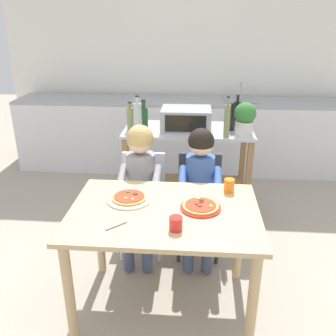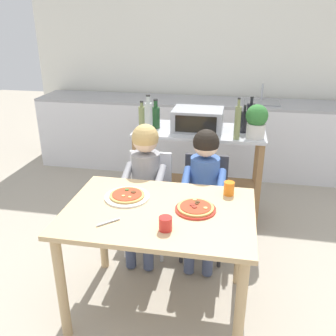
% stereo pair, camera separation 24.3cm
% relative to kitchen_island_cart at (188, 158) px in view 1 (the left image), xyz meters
% --- Properties ---
extents(ground_plane, '(11.32, 11.32, 0.00)m').
position_rel_kitchen_island_cart_xyz_m(ground_plane, '(-0.11, -0.15, -0.59)').
color(ground_plane, '#A89E8C').
extents(back_wall_tiled, '(4.50, 0.12, 2.70)m').
position_rel_kitchen_island_cart_xyz_m(back_wall_tiled, '(-0.11, 1.61, 0.76)').
color(back_wall_tiled, white).
rests_on(back_wall_tiled, ground).
extents(kitchen_counter, '(4.05, 0.60, 1.08)m').
position_rel_kitchen_island_cart_xyz_m(kitchen_counter, '(-0.11, 1.20, -0.15)').
color(kitchen_counter, silver).
rests_on(kitchen_counter, ground).
extents(kitchen_island_cart, '(1.16, 0.55, 0.88)m').
position_rel_kitchen_island_cart_xyz_m(kitchen_island_cart, '(0.00, 0.00, 0.00)').
color(kitchen_island_cart, '#B7BABF').
rests_on(kitchen_island_cart, ground).
extents(toaster_oven, '(0.44, 0.34, 0.19)m').
position_rel_kitchen_island_cart_xyz_m(toaster_oven, '(-0.02, -0.00, 0.38)').
color(toaster_oven, '#999BA0').
rests_on(toaster_oven, kitchen_island_cart).
extents(bottle_squat_spirits, '(0.06, 0.06, 0.25)m').
position_rel_kitchen_island_cart_xyz_m(bottle_squat_spirits, '(0.38, -0.01, 0.39)').
color(bottle_squat_spirits, black).
rests_on(bottle_squat_spirits, kitchen_island_cart).
extents(bottle_slim_sauce, '(0.07, 0.07, 0.33)m').
position_rel_kitchen_island_cart_xyz_m(bottle_slim_sauce, '(-0.43, -0.17, 0.43)').
color(bottle_slim_sauce, '#ADB7B2').
rests_on(bottle_slim_sauce, kitchen_island_cart).
extents(bottle_tall_green_wine, '(0.06, 0.06, 0.26)m').
position_rel_kitchen_island_cart_xyz_m(bottle_tall_green_wine, '(-0.52, -0.08, 0.40)').
color(bottle_tall_green_wine, olive).
rests_on(bottle_tall_green_wine, kitchen_island_cart).
extents(bottle_brown_beer, '(0.07, 0.07, 0.27)m').
position_rel_kitchen_island_cart_xyz_m(bottle_brown_beer, '(-0.40, -0.02, 0.40)').
color(bottle_brown_beer, '#1E4723').
rests_on(bottle_brown_beer, kitchen_island_cart).
extents(bottle_dark_olive_oil, '(0.05, 0.05, 0.35)m').
position_rel_kitchen_island_cart_xyz_m(bottle_dark_olive_oil, '(0.33, -0.21, 0.43)').
color(bottle_dark_olive_oil, olive).
rests_on(bottle_dark_olive_oil, kitchen_island_cart).
extents(bottle_clear_vinegar, '(0.07, 0.07, 0.29)m').
position_rel_kitchen_island_cart_xyz_m(bottle_clear_vinegar, '(0.44, 0.11, 0.41)').
color(bottle_clear_vinegar, black).
rests_on(bottle_clear_vinegar, kitchen_island_cart).
extents(potted_herb_plant, '(0.18, 0.18, 0.28)m').
position_rel_kitchen_island_cart_xyz_m(potted_herb_plant, '(0.48, -0.14, 0.44)').
color(potted_herb_plant, beige).
rests_on(potted_herb_plant, kitchen_island_cart).
extents(dining_table, '(1.15, 0.80, 0.75)m').
position_rel_kitchen_island_cart_xyz_m(dining_table, '(-0.11, -1.28, 0.04)').
color(dining_table, tan).
rests_on(dining_table, ground).
extents(dining_chair_left, '(0.36, 0.36, 0.81)m').
position_rel_kitchen_island_cart_xyz_m(dining_chair_left, '(-0.34, -0.60, -0.11)').
color(dining_chair_left, silver).
rests_on(dining_chair_left, ground).
extents(dining_chair_right, '(0.36, 0.36, 0.81)m').
position_rel_kitchen_island_cart_xyz_m(dining_chair_right, '(0.11, -0.58, -0.11)').
color(dining_chair_right, '#333338').
rests_on(dining_chair_right, ground).
extents(child_in_grey_shirt, '(0.32, 0.42, 1.07)m').
position_rel_kitchen_island_cart_xyz_m(child_in_grey_shirt, '(-0.34, -0.71, 0.11)').
color(child_in_grey_shirt, '#424C6B').
rests_on(child_in_grey_shirt, ground).
extents(child_in_blue_striped_shirt, '(0.32, 0.42, 1.05)m').
position_rel_kitchen_island_cart_xyz_m(child_in_blue_striped_shirt, '(0.11, -0.70, 0.10)').
color(child_in_blue_striped_shirt, '#424C6B').
rests_on(child_in_blue_striped_shirt, ground).
extents(pizza_plate_white, '(0.29, 0.29, 0.03)m').
position_rel_kitchen_island_cart_xyz_m(pizza_plate_white, '(-0.34, -1.17, 0.17)').
color(pizza_plate_white, white).
rests_on(pizza_plate_white, dining_table).
extents(pizza_plate_red_rimmed, '(0.25, 0.25, 0.03)m').
position_rel_kitchen_island_cart_xyz_m(pizza_plate_red_rimmed, '(0.11, -1.25, 0.17)').
color(pizza_plate_red_rimmed, red).
rests_on(pizza_plate_red_rimmed, dining_table).
extents(drinking_cup_orange, '(0.07, 0.07, 0.09)m').
position_rel_kitchen_island_cart_xyz_m(drinking_cup_orange, '(0.30, -1.00, 0.21)').
color(drinking_cup_orange, orange).
rests_on(drinking_cup_orange, dining_table).
extents(drinking_cup_red, '(0.07, 0.07, 0.08)m').
position_rel_kitchen_island_cart_xyz_m(drinking_cup_red, '(-0.03, -1.49, 0.20)').
color(drinking_cup_red, red).
rests_on(drinking_cup_red, dining_table).
extents(serving_spoon, '(0.11, 0.11, 0.01)m').
position_rel_kitchen_island_cart_xyz_m(serving_spoon, '(-0.36, -1.49, 0.17)').
color(serving_spoon, '#B7BABF').
rests_on(serving_spoon, dining_table).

